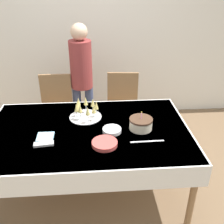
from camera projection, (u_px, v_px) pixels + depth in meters
The scene contains 13 objects.
ground_plane at pixel (91, 190), 2.85m from camera, with size 12.00×12.00×0.00m, color brown.
wall_back at pixel (87, 30), 3.78m from camera, with size 8.00×0.05×2.70m.
dining_table at pixel (89, 138), 2.53m from camera, with size 1.92×1.21×0.77m.
dining_chair_far_left at pixel (57, 109), 3.38m from camera, with size 0.43×0.43×0.96m.
dining_chair_far_right at pixel (122, 107), 3.44m from camera, with size 0.46×0.46×0.96m.
birthday_cake at pixel (141, 124), 2.47m from camera, with size 0.22×0.22×0.18m.
champagne_tray at pixel (85, 109), 2.65m from camera, with size 0.33×0.33×0.18m.
plate_stack_main at pixel (105, 143), 2.25m from camera, with size 0.22×0.22×0.03m.
plate_stack_dessert at pixel (112, 130), 2.44m from camera, with size 0.17×0.17×0.03m.
cake_knife at pixel (147, 141), 2.30m from camera, with size 0.30×0.02×0.00m.
fork_pile at pixel (44, 144), 2.26m from camera, with size 0.18×0.08×0.02m.
napkin_pile at pixel (45, 137), 2.36m from camera, with size 0.15×0.15×0.01m.
person_standing at pixel (81, 74), 3.35m from camera, with size 0.28×0.28×1.57m.
Camera 1 is at (0.07, -2.12, 2.09)m, focal length 42.00 mm.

